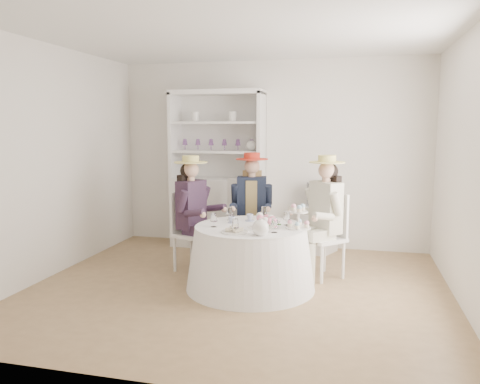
# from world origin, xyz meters

# --- Properties ---
(ground) EXTENTS (4.50, 4.50, 0.00)m
(ground) POSITION_xyz_m (0.00, 0.00, 0.00)
(ground) COLOR olive
(ground) RESTS_ON ground
(ceiling) EXTENTS (4.50, 4.50, 0.00)m
(ceiling) POSITION_xyz_m (0.00, 0.00, 2.70)
(ceiling) COLOR white
(ceiling) RESTS_ON wall_back
(wall_back) EXTENTS (4.50, 0.00, 4.50)m
(wall_back) POSITION_xyz_m (0.00, 2.00, 1.35)
(wall_back) COLOR silver
(wall_back) RESTS_ON ground
(wall_front) EXTENTS (4.50, 0.00, 4.50)m
(wall_front) POSITION_xyz_m (0.00, -2.00, 1.35)
(wall_front) COLOR silver
(wall_front) RESTS_ON ground
(wall_left) EXTENTS (0.00, 4.50, 4.50)m
(wall_left) POSITION_xyz_m (-2.25, 0.00, 1.35)
(wall_left) COLOR silver
(wall_left) RESTS_ON ground
(wall_right) EXTENTS (0.00, 4.50, 4.50)m
(wall_right) POSITION_xyz_m (2.25, 0.00, 1.35)
(wall_right) COLOR silver
(wall_right) RESTS_ON ground
(tea_table) EXTENTS (1.40, 1.40, 0.69)m
(tea_table) POSITION_xyz_m (0.13, 0.05, 0.34)
(tea_table) COLOR white
(tea_table) RESTS_ON ground
(hutch) EXTENTS (1.44, 0.76, 2.27)m
(hutch) POSITION_xyz_m (-0.74, 1.77, 0.81)
(hutch) COLOR silver
(hutch) RESTS_ON ground
(side_table) EXTENTS (0.55, 0.55, 0.65)m
(side_table) POSITION_xyz_m (0.72, 1.75, 0.33)
(side_table) COLOR silver
(side_table) RESTS_ON ground
(hatbox) EXTENTS (0.43, 0.43, 0.33)m
(hatbox) POSITION_xyz_m (0.72, 1.75, 0.82)
(hatbox) COLOR black
(hatbox) RESTS_ON side_table
(guest_left) EXTENTS (0.58, 0.53, 1.41)m
(guest_left) POSITION_xyz_m (-0.68, 0.50, 0.80)
(guest_left) COLOR silver
(guest_left) RESTS_ON ground
(guest_mid) EXTENTS (0.53, 0.56, 1.43)m
(guest_mid) POSITION_xyz_m (-0.06, 0.96, 0.81)
(guest_mid) COLOR silver
(guest_mid) RESTS_ON ground
(guest_right) EXTENTS (0.61, 0.61, 1.43)m
(guest_right) POSITION_xyz_m (0.87, 0.61, 0.81)
(guest_right) COLOR silver
(guest_right) RESTS_ON ground
(spare_chair) EXTENTS (0.57, 0.57, 1.05)m
(spare_chair) POSITION_xyz_m (-0.26, 1.46, 0.56)
(spare_chair) COLOR silver
(spare_chair) RESTS_ON ground
(teacup_a) EXTENTS (0.08, 0.08, 0.06)m
(teacup_a) POSITION_xyz_m (-0.11, 0.16, 0.72)
(teacup_a) COLOR white
(teacup_a) RESTS_ON tea_table
(teacup_b) EXTENTS (0.09, 0.09, 0.07)m
(teacup_b) POSITION_xyz_m (0.06, 0.31, 0.73)
(teacup_b) COLOR white
(teacup_b) RESTS_ON tea_table
(teacup_c) EXTENTS (0.10, 0.10, 0.07)m
(teacup_c) POSITION_xyz_m (0.31, 0.24, 0.73)
(teacup_c) COLOR white
(teacup_c) RESTS_ON tea_table
(flower_bowl) EXTENTS (0.25, 0.25, 0.05)m
(flower_bowl) POSITION_xyz_m (0.34, 0.03, 0.72)
(flower_bowl) COLOR white
(flower_bowl) RESTS_ON tea_table
(flower_arrangement) EXTENTS (0.20, 0.20, 0.08)m
(flower_arrangement) POSITION_xyz_m (0.33, -0.04, 0.79)
(flower_arrangement) COLOR pink
(flower_arrangement) RESTS_ON tea_table
(table_teapot) EXTENTS (0.24, 0.17, 0.18)m
(table_teapot) POSITION_xyz_m (0.32, -0.35, 0.77)
(table_teapot) COLOR white
(table_teapot) RESTS_ON tea_table
(sandwich_plate) EXTENTS (0.27, 0.27, 0.06)m
(sandwich_plate) POSITION_xyz_m (0.04, -0.29, 0.71)
(sandwich_plate) COLOR white
(sandwich_plate) RESTS_ON tea_table
(cupcake_stand) EXTENTS (0.27, 0.27, 0.25)m
(cupcake_stand) POSITION_xyz_m (0.64, 0.06, 0.78)
(cupcake_stand) COLOR white
(cupcake_stand) RESTS_ON tea_table
(stemware_set) EXTENTS (0.83, 0.86, 0.15)m
(stemware_set) POSITION_xyz_m (0.13, 0.05, 0.77)
(stemware_set) COLOR white
(stemware_set) RESTS_ON tea_table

